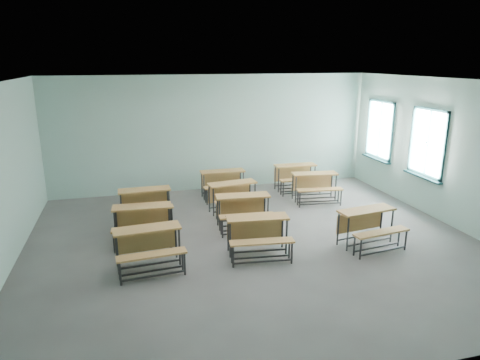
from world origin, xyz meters
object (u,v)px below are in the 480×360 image
object	(u,v)px
desk_unit_r1c1	(244,207)
desk_unit_r0c2	(369,222)
desk_unit_r3c1	(223,180)
desk_unit_r2c2	(316,183)
desk_unit_r3c2	(296,174)
desk_unit_r2c1	(234,193)
desk_unit_r1c0	(142,219)
desk_unit_r2c0	(145,200)
desk_unit_r0c1	(258,230)
desk_unit_r0c0	(148,243)

from	to	relation	value
desk_unit_r1c1	desk_unit_r0c2	bearing A→B (deg)	-30.94
desk_unit_r3c1	desk_unit_r1c1	bearing A→B (deg)	-91.32
desk_unit_r2c2	desk_unit_r3c2	distance (m)	1.01
desk_unit_r2c1	desk_unit_r3c1	bearing A→B (deg)	82.16
desk_unit_r1c0	desk_unit_r2c2	xyz separation A→B (m)	(4.47, 1.49, 0.00)
desk_unit_r1c1	desk_unit_r2c2	world-z (taller)	same
desk_unit_r1c1	desk_unit_r3c2	xyz separation A→B (m)	(2.18, 2.33, 0.00)
desk_unit_r0c2	desk_unit_r2c2	distance (m)	2.85
desk_unit_r1c0	desk_unit_r1c1	size ratio (longest dim) A/B	0.99
desk_unit_r1c1	desk_unit_r2c0	xyz separation A→B (m)	(-2.05, 1.02, 0.00)
desk_unit_r3c2	desk_unit_r1c1	bearing A→B (deg)	-131.58
desk_unit_r0c2	desk_unit_r2c2	xyz separation A→B (m)	(0.16, 2.85, 0.00)
desk_unit_r2c2	desk_unit_r0c2	bearing A→B (deg)	-86.22
desk_unit_r1c0	desk_unit_r1c1	distance (m)	2.17
desk_unit_r3c1	desk_unit_r2c0	bearing A→B (deg)	-150.77
desk_unit_r2c1	desk_unit_r2c2	distance (m)	2.29
desk_unit_r0c1	desk_unit_r3c2	xyz separation A→B (m)	(2.27, 3.68, 0.00)
desk_unit_r1c0	desk_unit_r3c1	xyz separation A→B (m)	(2.21, 2.35, 0.00)
desk_unit_r1c1	desk_unit_r2c0	distance (m)	2.29
desk_unit_r0c1	desk_unit_r1c1	bearing A→B (deg)	92.55
desk_unit_r1c0	desk_unit_r2c0	world-z (taller)	same
desk_unit_r2c1	desk_unit_r3c2	size ratio (longest dim) A/B	1.06
desk_unit_r0c2	desk_unit_r2c0	xyz separation A→B (m)	(-4.20, 2.54, 0.00)
desk_unit_r0c2	desk_unit_r2c0	size ratio (longest dim) A/B	1.07
desk_unit_r0c1	desk_unit_r2c1	bearing A→B (deg)	93.27
desk_unit_r1c0	desk_unit_r0c2	bearing A→B (deg)	-13.85
desk_unit_r0c0	desk_unit_r0c2	xyz separation A→B (m)	(4.26, -0.14, 0.00)
desk_unit_r1c1	desk_unit_r3c1	xyz separation A→B (m)	(0.05, 2.19, 0.00)
desk_unit_r2c1	desk_unit_r3c2	distance (m)	2.51
desk_unit_r0c1	desk_unit_r2c2	bearing A→B (deg)	54.55
desk_unit_r0c2	desk_unit_r1c1	size ratio (longest dim) A/B	1.03
desk_unit_r0c2	desk_unit_r2c2	bearing A→B (deg)	78.93
desk_unit_r1c0	desk_unit_r0c0	bearing A→B (deg)	-84.03
desk_unit_r0c1	desk_unit_r3c1	world-z (taller)	same
desk_unit_r0c2	desk_unit_r1c1	bearing A→B (deg)	136.85
desk_unit_r1c1	desk_unit_r0c0	bearing A→B (deg)	-142.51
desk_unit_r0c0	desk_unit_r3c1	xyz separation A→B (m)	(2.16, 3.58, 0.00)
desk_unit_r0c1	desk_unit_r2c0	distance (m)	3.08
desk_unit_r2c0	desk_unit_r0c2	bearing A→B (deg)	-32.22
desk_unit_r3c1	desk_unit_r2c2	bearing A→B (deg)	-20.98
desk_unit_r2c0	desk_unit_r2c1	distance (m)	2.09
desk_unit_r1c1	desk_unit_r3c1	distance (m)	2.20
desk_unit_r0c0	desk_unit_r2c0	bearing A→B (deg)	83.58
desk_unit_r0c2	desk_unit_r1c0	bearing A→B (deg)	154.61
desk_unit_r2c1	desk_unit_r2c2	xyz separation A→B (m)	(2.27, 0.31, 0.00)
desk_unit_r0c2	desk_unit_r0c1	bearing A→B (deg)	167.86
desk_unit_r0c0	desk_unit_r0c2	size ratio (longest dim) A/B	0.97
desk_unit_r0c0	desk_unit_r0c1	size ratio (longest dim) A/B	0.99
desk_unit_r0c1	desk_unit_r2c1	xyz separation A→B (m)	(0.13, 2.37, 0.00)
desk_unit_r1c0	desk_unit_r2c0	size ratio (longest dim) A/B	1.03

